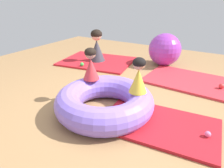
% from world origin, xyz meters
% --- Properties ---
extents(ground_plane, '(8.00, 8.00, 0.00)m').
position_xyz_m(ground_plane, '(0.00, 0.00, 0.00)').
color(ground_plane, '#9E7549').
extents(gym_mat_center_rear, '(1.48, 0.99, 0.04)m').
position_xyz_m(gym_mat_center_rear, '(0.62, -0.03, 0.02)').
color(gym_mat_center_rear, '#B21923').
rests_on(gym_mat_center_rear, ground).
extents(gym_mat_near_right, '(1.68, 1.16, 0.04)m').
position_xyz_m(gym_mat_near_right, '(0.67, 1.61, 0.02)').
color(gym_mat_near_right, red).
rests_on(gym_mat_near_right, ground).
extents(gym_mat_far_right, '(1.80, 1.49, 0.04)m').
position_xyz_m(gym_mat_far_right, '(-1.53, 1.72, 0.02)').
color(gym_mat_far_right, red).
rests_on(gym_mat_far_right, ground).
extents(inflatable_cushion, '(1.34, 1.34, 0.35)m').
position_xyz_m(inflatable_cushion, '(-0.12, -0.13, 0.18)').
color(inflatable_cushion, '#8466E0').
rests_on(inflatable_cushion, ground).
extents(child_in_yellow, '(0.31, 0.31, 0.46)m').
position_xyz_m(child_in_yellow, '(0.28, 0.05, 0.57)').
color(child_in_yellow, yellow).
rests_on(child_in_yellow, inflatable_cushion).
extents(child_in_red, '(0.25, 0.25, 0.47)m').
position_xyz_m(child_in_red, '(-0.50, 0.10, 0.58)').
color(child_in_red, red).
rests_on(child_in_red, inflatable_cushion).
extents(adult_seated, '(0.52, 0.52, 0.73)m').
position_xyz_m(adult_seated, '(-1.53, 1.72, 0.39)').
color(adult_seated, '#383842').
rests_on(adult_seated, gym_mat_far_right).
extents(play_ball_pink, '(0.07, 0.07, 0.07)m').
position_xyz_m(play_ball_pink, '(1.18, -0.01, 0.07)').
color(play_ball_pink, pink).
rests_on(play_ball_pink, gym_mat_center_rear).
extents(play_ball_teal, '(0.06, 0.06, 0.06)m').
position_xyz_m(play_ball_teal, '(0.12, -0.41, 0.07)').
color(play_ball_teal, teal).
rests_on(play_ball_teal, gym_mat_center_rear).
extents(play_ball_green, '(0.08, 0.08, 0.08)m').
position_xyz_m(play_ball_green, '(-1.58, 1.20, 0.08)').
color(play_ball_green, green).
rests_on(play_ball_green, gym_mat_far_right).
extents(play_ball_blue, '(0.09, 0.09, 0.09)m').
position_xyz_m(play_ball_blue, '(0.07, 0.23, 0.08)').
color(play_ball_blue, blue).
rests_on(play_ball_blue, gym_mat_center_rear).
extents(play_ball_red, '(0.09, 0.09, 0.09)m').
position_xyz_m(play_ball_red, '(1.18, 1.50, 0.08)').
color(play_ball_red, red).
rests_on(play_ball_red, gym_mat_near_right).
extents(exercise_ball_large, '(0.72, 0.72, 0.72)m').
position_xyz_m(exercise_ball_large, '(-0.11, 2.33, 0.36)').
color(exercise_ball_large, purple).
rests_on(exercise_ball_large, ground).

